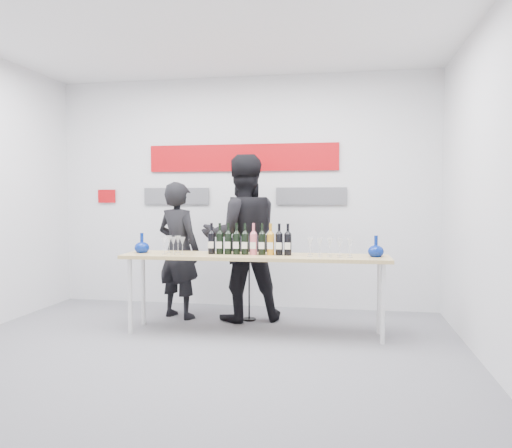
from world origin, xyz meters
name	(u,v)px	position (x,y,z in m)	size (l,w,h in m)	color
ground	(200,351)	(0.00, 0.00, 0.00)	(5.00, 5.00, 0.00)	slate
back_wall	(243,192)	(0.00, 2.00, 1.50)	(5.00, 0.04, 3.00)	silver
signage	(238,169)	(-0.06, 1.97, 1.81)	(3.38, 0.02, 0.79)	#B3070D
tasting_table	(254,261)	(0.40, 0.67, 0.77)	(2.79, 0.62, 0.83)	#D8BB74
wine_bottles	(249,239)	(0.34, 0.68, 1.00)	(0.89, 0.10, 0.33)	black
decanter_left	(142,243)	(-0.84, 0.67, 0.94)	(0.16, 0.16, 0.21)	navy
decanter_right	(376,246)	(1.64, 0.72, 0.94)	(0.16, 0.16, 0.21)	navy
glasses_left	(173,245)	(-0.47, 0.64, 0.92)	(0.27, 0.23, 0.18)	silver
glasses_right	(330,247)	(1.18, 0.69, 0.92)	(0.47, 0.23, 0.18)	silver
presenter_left	(178,250)	(-0.62, 1.22, 0.81)	(0.59, 0.39, 1.61)	black
presenter_right	(242,238)	(0.15, 1.24, 0.96)	(0.94, 0.73, 1.93)	black
mic_stand	(249,285)	(0.23, 1.23, 0.42)	(0.16, 0.16, 1.37)	black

